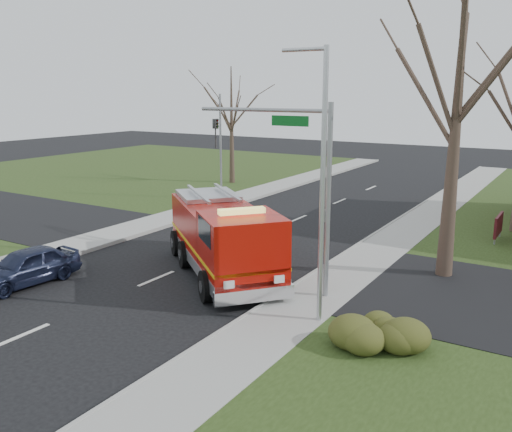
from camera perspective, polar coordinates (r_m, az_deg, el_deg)
The scene contains 12 objects.
ground at distance 21.60m, azimuth -10.44°, elevation -6.52°, with size 120.00×120.00×0.00m, color black.
sidewalk_right at distance 18.23m, azimuth 4.43°, elevation -9.82°, with size 2.40×80.00×0.15m, color #9C9C96.
sidewalk_left at distance 25.99m, azimuth -20.69°, elevation -3.64°, with size 2.40×80.00×0.15m, color #9C9C96.
health_center_sign at distance 28.38m, azimuth 24.16°, elevation -0.91°, with size 0.12×2.00×1.40m.
hedge_corner at distance 16.18m, azimuth 11.80°, elevation -11.18°, with size 2.80×2.00×0.90m, color #353C15.
bare_tree_near at distance 21.43m, azimuth 20.60°, elevation 12.94°, with size 6.00×6.00×12.00m.
bare_tree_left at distance 42.36m, azimuth -2.60°, elevation 10.83°, with size 4.50×4.50×9.00m.
traffic_signal_mast at distance 18.76m, azimuth 4.09°, elevation 5.53°, with size 5.29×0.18×6.80m.
streetlight_pole at distance 16.16m, azimuth 6.85°, elevation 3.72°, with size 1.48×0.16×8.40m.
utility_pole_far at distance 35.76m, azimuth -3.74°, elevation 7.11°, with size 0.14×0.14×7.00m, color gray.
fire_engine at distance 21.35m, azimuth -3.42°, elevation -2.46°, with size 7.83×7.18×3.21m.
parked_car_maroon at distance 22.25m, azimuth -23.06°, elevation -4.90°, with size 1.64×4.08×1.39m, color #1A203A.
Camera 1 is at (13.83, -14.99, 7.11)m, focal length 38.00 mm.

